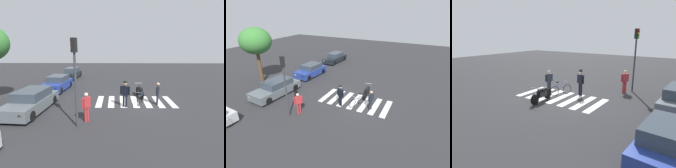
% 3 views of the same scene
% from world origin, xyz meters
% --- Properties ---
extents(ground_plane, '(60.00, 60.00, 0.00)m').
position_xyz_m(ground_plane, '(0.00, 0.00, 0.00)').
color(ground_plane, '#2B2B2D').
extents(police_motorcycle, '(2.10, 0.62, 1.05)m').
position_xyz_m(police_motorcycle, '(1.34, -0.56, 0.47)').
color(police_motorcycle, black).
rests_on(police_motorcycle, ground_plane).
extents(leaning_bicycle, '(1.57, 0.75, 1.01)m').
position_xyz_m(leaning_bicycle, '(-0.53, -0.37, 0.38)').
color(leaning_bicycle, black).
rests_on(leaning_bicycle, ground_plane).
extents(officer_on_foot, '(0.36, 0.67, 1.90)m').
position_xyz_m(officer_on_foot, '(-1.21, 0.83, 1.12)').
color(officer_on_foot, black).
rests_on(officer_on_foot, ground_plane).
extents(officer_by_motorcycle, '(0.63, 0.33, 1.63)m').
position_xyz_m(officer_by_motorcycle, '(-0.66, -1.57, 0.93)').
color(officer_by_motorcycle, '#1E232D').
rests_on(officer_by_motorcycle, ground_plane).
extents(pedestrian_bystander, '(0.57, 0.44, 1.69)m').
position_xyz_m(pedestrian_bystander, '(-3.69, 3.13, 0.97)').
color(pedestrian_bystander, '#B22D33').
rests_on(pedestrian_bystander, ground_plane).
extents(crosswalk_stripes, '(2.88, 5.85, 0.01)m').
position_xyz_m(crosswalk_stripes, '(0.00, 0.00, 0.00)').
color(crosswalk_stripes, silver).
rests_on(crosswalk_stripes, ground_plane).
extents(car_grey_coupe, '(4.75, 2.16, 1.41)m').
position_xyz_m(car_grey_coupe, '(-2.09, 7.00, 0.67)').
color(car_grey_coupe, black).
rests_on(car_grey_coupe, ground_plane).
extents(car_blue_hatchback, '(4.03, 2.02, 1.40)m').
position_xyz_m(car_blue_hatchback, '(3.48, 7.06, 0.66)').
color(car_blue_hatchback, black).
rests_on(car_blue_hatchback, ground_plane).
extents(car_black_suv, '(4.16, 1.92, 1.36)m').
position_xyz_m(car_black_suv, '(9.86, 7.21, 0.64)').
color(car_black_suv, black).
rests_on(car_black_suv, ground_plane).
extents(traffic_light_pole, '(0.31, 0.36, 4.61)m').
position_xyz_m(traffic_light_pole, '(-4.38, 3.53, 3.07)').
color(traffic_light_pole, '#38383D').
rests_on(traffic_light_pole, ground_plane).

